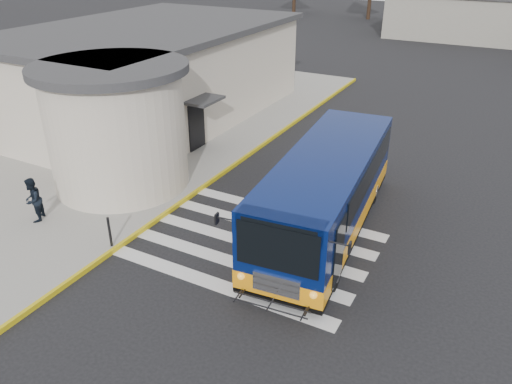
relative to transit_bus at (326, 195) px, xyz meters
The scene contains 9 objects.
ground 2.23m from the transit_bus, 139.77° to the right, with size 140.00×140.00×0.00m, color black.
sidewalk 10.82m from the transit_bus, 164.64° to the left, with size 10.00×34.00×0.15m, color gray.
curb_strip 6.24m from the transit_bus, 152.26° to the left, with size 0.12×34.00×0.16m, color gold.
station_building 13.55m from the transit_bus, 154.76° to the left, with size 12.70×18.70×4.80m.
crosswalk 3.01m from the transit_bus, 133.65° to the right, with size 8.00×5.35×0.01m.
transit_bus is the anchor object (origin of this frame).
pedestrian_a 7.94m from the transit_bus, 160.48° to the right, with size 0.63×0.42×1.74m, color black.
pedestrian_b 10.06m from the transit_bus, 153.96° to the right, with size 0.78×0.61×1.60m, color black.
bollard 7.13m from the transit_bus, 141.59° to the right, with size 0.09×0.09×1.05m, color black.
Camera 1 is at (6.32, -12.95, 9.05)m, focal length 35.00 mm.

